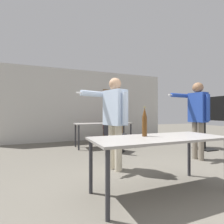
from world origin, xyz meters
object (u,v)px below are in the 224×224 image
(person_near_casual, at_px, (114,114))
(office_chair_far_left, at_px, (114,137))
(person_far_watching, at_px, (197,112))
(beer_bottle, at_px, (145,122))
(tv_screen, at_px, (205,117))
(office_chair_side_rolled, at_px, (111,131))

(person_near_casual, relative_size, office_chair_far_left, 1.92)
(person_near_casual, height_order, person_far_watching, person_far_watching)
(person_near_casual, bearing_deg, beer_bottle, 166.33)
(tv_screen, distance_m, beer_bottle, 3.56)
(tv_screen, relative_size, person_near_casual, 0.88)
(person_near_casual, bearing_deg, office_chair_far_left, -39.62)
(tv_screen, relative_size, person_far_watching, 0.86)
(person_near_casual, bearing_deg, office_chair_side_rolled, -37.30)
(office_chair_side_rolled, bearing_deg, person_far_watching, 9.52)
(beer_bottle, bearing_deg, person_far_watching, 24.37)
(person_far_watching, bearing_deg, beer_bottle, 108.17)
(person_near_casual, xyz_separation_m, office_chair_side_rolled, (1.07, 2.91, -0.64))
(office_chair_far_left, xyz_separation_m, office_chair_side_rolled, (0.49, 1.50, -0.00))
(tv_screen, height_order, person_near_casual, person_near_casual)
(person_near_casual, bearing_deg, tv_screen, -94.50)
(office_chair_far_left, bearing_deg, tv_screen, 39.60)
(tv_screen, distance_m, person_far_watching, 1.38)
(office_chair_far_left, bearing_deg, office_chair_side_rolled, 126.32)
(person_far_watching, xyz_separation_m, office_chair_far_left, (-1.49, 1.45, -0.68))
(tv_screen, distance_m, person_near_casual, 3.28)
(office_chair_side_rolled, bearing_deg, person_near_casual, -29.34)
(office_chair_side_rolled, height_order, beer_bottle, beer_bottle)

